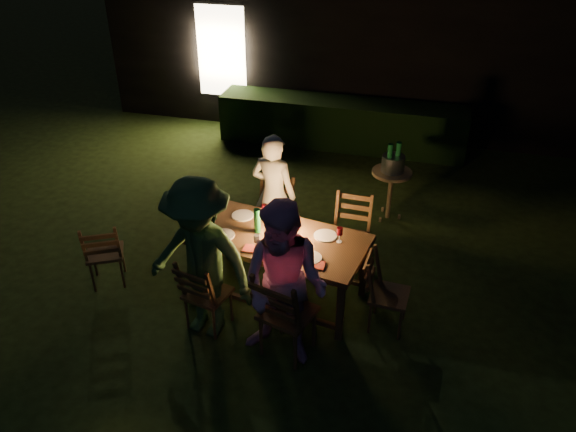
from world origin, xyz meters
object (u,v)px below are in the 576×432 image
(chair_spare, at_px, (107,263))
(person_opp_left, at_px, (200,260))
(person_house_side, at_px, (274,194))
(person_opp_right, at_px, (285,286))
(dining_table, at_px, (278,243))
(ice_bucket, at_px, (393,164))
(chair_end, at_px, (386,305))
(lantern, at_px, (285,223))
(bottle_bucket_a, at_px, (389,161))
(chair_near_right, at_px, (287,327))
(side_table, at_px, (392,177))
(chair_far_right, at_px, (348,249))
(bottle_table, at_px, (257,221))
(chair_near_left, at_px, (208,305))
(chair_far_left, at_px, (272,230))

(chair_spare, bearing_deg, person_opp_left, -45.28)
(person_house_side, relative_size, person_opp_right, 0.90)
(dining_table, height_order, ice_bucket, ice_bucket)
(dining_table, relative_size, chair_end, 2.23)
(person_opp_left, relative_size, lantern, 5.06)
(person_opp_left, xyz_separation_m, bottle_bucket_a, (1.53, 2.69, -0.01))
(chair_near_right, height_order, chair_spare, chair_near_right)
(person_opp_left, bearing_deg, chair_spare, 171.88)
(person_house_side, distance_m, side_table, 1.73)
(person_opp_right, bearing_deg, chair_far_right, 86.50)
(dining_table, distance_m, bottle_bucket_a, 2.18)
(chair_end, distance_m, bottle_table, 1.62)
(chair_spare, relative_size, bottle_table, 3.18)
(chair_far_right, relative_size, bottle_bucket_a, 3.05)
(dining_table, xyz_separation_m, chair_spare, (-1.96, -0.30, -0.43))
(chair_spare, bearing_deg, lantern, -18.24)
(chair_near_left, bearing_deg, bottle_bucket_a, 72.93)
(person_opp_left, xyz_separation_m, lantern, (0.64, 0.78, 0.05))
(chair_far_right, xyz_separation_m, lantern, (-0.61, -0.63, 0.64))
(chair_spare, bearing_deg, bottle_table, -16.60)
(lantern, distance_m, side_table, 2.19)
(chair_near_left, height_order, ice_bucket, ice_bucket)
(chair_far_left, relative_size, bottle_table, 3.53)
(chair_far_right, height_order, bottle_bucket_a, bottle_bucket_a)
(chair_spare, bearing_deg, chair_near_left, -43.29)
(person_house_side, xyz_separation_m, bottle_table, (0.06, -0.84, 0.14))
(chair_near_left, relative_size, chair_spare, 1.04)
(chair_spare, bearing_deg, chair_far_left, 6.79)
(chair_far_right, relative_size, person_opp_right, 0.56)
(chair_far_left, distance_m, side_table, 1.79)
(person_house_side, xyz_separation_m, ice_bucket, (1.31, 1.11, 0.05))
(chair_far_left, bearing_deg, ice_bucket, -134.88)
(chair_near_right, height_order, side_table, chair_near_right)
(chair_near_right, distance_m, chair_far_left, 1.79)
(dining_table, height_order, bottle_table, bottle_table)
(chair_spare, xyz_separation_m, side_table, (2.97, 2.29, 0.36))
(chair_near_left, bearing_deg, person_opp_left, -85.28)
(person_opp_right, xyz_separation_m, ice_bucket, (0.69, 2.88, -0.04))
(person_house_side, bearing_deg, chair_near_right, 119.41)
(chair_spare, distance_m, side_table, 3.77)
(ice_bucket, relative_size, bottle_bucket_a, 0.94)
(lantern, height_order, bottle_bucket_a, lantern)
(person_house_side, bearing_deg, chair_far_left, 87.65)
(lantern, xyz_separation_m, side_table, (0.94, 1.96, -0.31))
(chair_far_right, height_order, ice_bucket, chair_far_right)
(person_opp_left, distance_m, side_table, 3.17)
(lantern, relative_size, bottle_table, 1.25)
(chair_end, bearing_deg, person_opp_right, -49.52)
(dining_table, bearing_deg, person_house_side, 118.76)
(dining_table, height_order, chair_end, chair_end)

